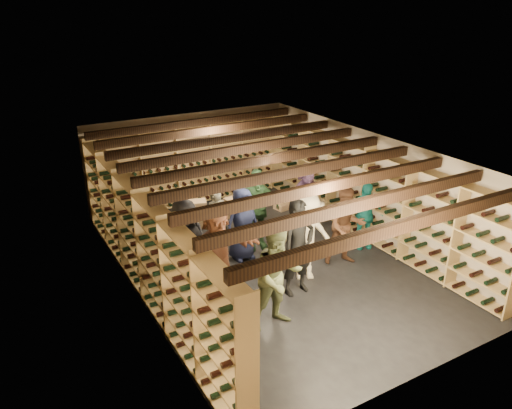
{
  "coord_description": "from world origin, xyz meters",
  "views": [
    {
      "loc": [
        -4.8,
        -7.82,
        5.13
      ],
      "look_at": [
        -0.18,
        0.2,
        1.28
      ],
      "focal_mm": 35.0,
      "sensor_mm": 36.0,
      "label": 1
    }
  ],
  "objects": [
    {
      "name": "walls",
      "position": [
        0.0,
        0.0,
        1.2
      ],
      "size": [
        5.52,
        8.02,
        2.4
      ],
      "color": "#BEAC94",
      "rests_on": "ground"
    },
    {
      "name": "crate_loose",
      "position": [
        1.88,
        2.28,
        0.09
      ],
      "size": [
        0.54,
        0.39,
        0.17
      ],
      "primitive_type": "cube",
      "rotation": [
        0.0,
        0.0,
        0.13
      ],
      "color": "tan",
      "rests_on": "ground"
    },
    {
      "name": "ceiling_joists",
      "position": [
        0.0,
        0.0,
        2.26
      ],
      "size": [
        5.4,
        7.12,
        0.18
      ],
      "color": "black",
      "rests_on": "ground"
    },
    {
      "name": "person_9",
      "position": [
        -2.02,
        1.3,
        0.75
      ],
      "size": [
        1.02,
        0.65,
        1.51
      ],
      "primitive_type": "imported",
      "rotation": [
        0.0,
        0.0,
        -0.09
      ],
      "color": "#A19B93",
      "rests_on": "ground"
    },
    {
      "name": "ceiling",
      "position": [
        0.0,
        0.0,
        2.4
      ],
      "size": [
        5.5,
        8.0,
        0.01
      ],
      "primitive_type": "cube",
      "color": "beige",
      "rests_on": "walls"
    },
    {
      "name": "person_11",
      "position": [
        1.85,
        1.29,
        0.75
      ],
      "size": [
        1.47,
        0.84,
        1.51
      ],
      "primitive_type": "imported",
      "rotation": [
        0.0,
        0.0,
        0.3
      ],
      "color": "#704C7D",
      "rests_on": "ground"
    },
    {
      "name": "person_1",
      "position": [
        -0.11,
        -1.21,
        0.93
      ],
      "size": [
        0.72,
        0.51,
        1.87
      ],
      "primitive_type": "imported",
      "rotation": [
        0.0,
        0.0,
        0.09
      ],
      "color": "black",
      "rests_on": "ground"
    },
    {
      "name": "person_2",
      "position": [
        -0.97,
        -1.89,
        0.91
      ],
      "size": [
        0.89,
        0.69,
        1.82
      ],
      "primitive_type": "imported",
      "rotation": [
        0.0,
        0.0,
        -0.0
      ],
      "color": "#545D38",
      "rests_on": "ground"
    },
    {
      "name": "person_7",
      "position": [
        -0.71,
        0.89,
        0.75
      ],
      "size": [
        0.6,
        0.44,
        1.5
      ],
      "primitive_type": "imported",
      "rotation": [
        0.0,
        0.0,
        0.15
      ],
      "color": "gray",
      "rests_on": "ground"
    },
    {
      "name": "person_6",
      "position": [
        -0.36,
        0.47,
        0.78
      ],
      "size": [
        0.78,
        0.52,
        1.56
      ],
      "primitive_type": "imported",
      "rotation": [
        0.0,
        0.0,
        0.03
      ],
      "color": "#1A2045",
      "rests_on": "ground"
    },
    {
      "name": "person_10",
      "position": [
        0.12,
        0.74,
        0.91
      ],
      "size": [
        1.14,
        0.66,
        1.82
      ],
      "primitive_type": "imported",
      "rotation": [
        0.0,
        0.0,
        -0.21
      ],
      "color": "#244425",
      "rests_on": "ground"
    },
    {
      "name": "crate_stack_left",
      "position": [
        0.52,
        2.46,
        0.26
      ],
      "size": [
        0.57,
        0.44,
        0.51
      ],
      "rotation": [
        0.0,
        0.0,
        0.25
      ],
      "color": "tan",
      "rests_on": "ground"
    },
    {
      "name": "person_0",
      "position": [
        -1.82,
        -0.05,
        0.9
      ],
      "size": [
        0.93,
        0.66,
        1.79
      ],
      "primitive_type": "imported",
      "rotation": [
        0.0,
        0.0,
        0.11
      ],
      "color": "black",
      "rests_on": "ground"
    },
    {
      "name": "wine_rack_right",
      "position": [
        2.57,
        0.0,
        1.08
      ],
      "size": [
        0.32,
        7.5,
        2.15
      ],
      "color": "tan",
      "rests_on": "ground"
    },
    {
      "name": "person_4",
      "position": [
        2.18,
        -0.41,
        0.75
      ],
      "size": [
        0.95,
        0.62,
        1.51
      ],
      "primitive_type": "imported",
      "rotation": [
        0.0,
        0.0,
        -0.31
      ],
      "color": "#167975",
      "rests_on": "ground"
    },
    {
      "name": "person_3",
      "position": [
        0.32,
        -0.87,
        0.89
      ],
      "size": [
        1.3,
        1.02,
        1.77
      ],
      "primitive_type": "imported",
      "rotation": [
        0.0,
        0.0,
        -0.36
      ],
      "color": "beige",
      "rests_on": "ground"
    },
    {
      "name": "crate_stack_right",
      "position": [
        -0.6,
        2.37,
        0.34
      ],
      "size": [
        0.58,
        0.47,
        0.68
      ],
      "rotation": [
        0.0,
        0.0,
        -0.33
      ],
      "color": "tan",
      "rests_on": "ground"
    },
    {
      "name": "person_8",
      "position": [
        1.37,
        -0.78,
        0.83
      ],
      "size": [
        0.98,
        0.87,
        1.67
      ],
      "primitive_type": "imported",
      "rotation": [
        0.0,
        0.0,
        -0.36
      ],
      "color": "#4E2F1E",
      "rests_on": "ground"
    },
    {
      "name": "wine_rack_back",
      "position": [
        0.0,
        3.83,
        1.07
      ],
      "size": [
        4.7,
        0.3,
        2.15
      ],
      "color": "tan",
      "rests_on": "ground"
    },
    {
      "name": "wine_rack_left",
      "position": [
        -2.57,
        0.0,
        1.08
      ],
      "size": [
        0.32,
        7.5,
        2.15
      ],
      "color": "tan",
      "rests_on": "ground"
    },
    {
      "name": "ground",
      "position": [
        0.0,
        0.0,
        0.0
      ],
      "size": [
        8.0,
        8.0,
        0.0
      ],
      "primitive_type": "plane",
      "color": "black",
      "rests_on": "ground"
    },
    {
      "name": "person_5",
      "position": [
        -1.4,
        -0.51,
        0.87
      ],
      "size": [
        1.63,
        0.55,
        1.75
      ],
      "primitive_type": "imported",
      "rotation": [
        0.0,
        0.0,
        0.02
      ],
      "color": "brown",
      "rests_on": "ground"
    }
  ]
}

